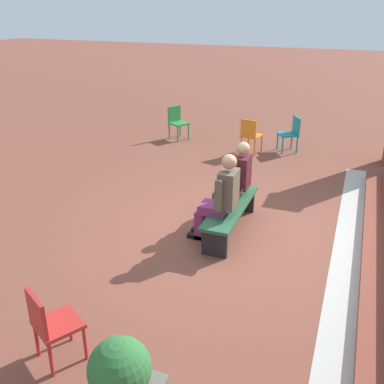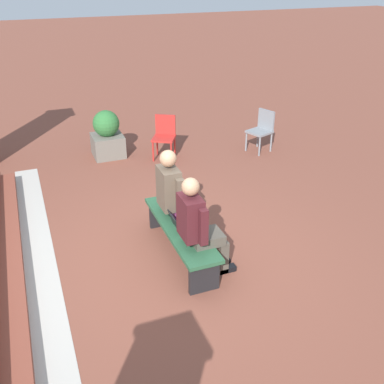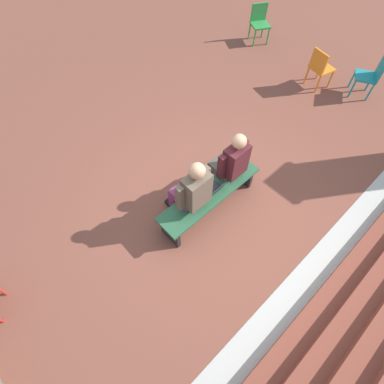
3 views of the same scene
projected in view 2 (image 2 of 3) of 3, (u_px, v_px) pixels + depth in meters
name	position (u px, v px, depth m)	size (l,w,h in m)	color
ground_plane	(174.00, 261.00, 5.89)	(60.00, 60.00, 0.00)	brown
concrete_strip	(43.00, 285.00, 5.45)	(7.26, 0.40, 0.01)	#B7B2A8
bench	(181.00, 232.00, 5.86)	(1.80, 0.44, 0.45)	#285638
person_student	(199.00, 225.00, 5.33)	(0.54, 0.69, 1.35)	#4C473D
person_adult	(177.00, 195.00, 5.98)	(0.57, 0.72, 1.39)	#7F2D5B
laptop	(181.00, 224.00, 5.76)	(0.32, 0.29, 0.21)	black
plastic_chair_foreground	(164.00, 134.00, 8.84)	(0.57, 0.57, 0.84)	red
plastic_chair_far_right	(262.00, 128.00, 9.15)	(0.54, 0.54, 0.84)	gray
planter	(107.00, 135.00, 8.90)	(0.60, 0.60, 0.94)	#6B665B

